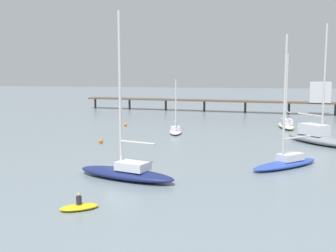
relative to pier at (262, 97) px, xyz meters
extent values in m
plane|color=gray|center=(-12.60, -56.78, -3.63)|extent=(400.00, 400.00, 0.00)
cube|color=brown|center=(-12.60, 1.28, -1.12)|extent=(57.33, 9.42, 0.30)
cylinder|color=#38332D|center=(-40.09, 4.08, -2.45)|extent=(0.50, 0.50, 2.36)
cylinder|color=#38332D|center=(-30.92, 3.15, -2.45)|extent=(0.50, 0.50, 2.36)
cylinder|color=#38332D|center=(-21.76, 2.22, -2.45)|extent=(0.50, 0.50, 2.36)
cylinder|color=#38332D|center=(-12.60, 1.28, -2.45)|extent=(0.50, 0.50, 2.36)
cylinder|color=#38332D|center=(-3.44, 0.35, -2.45)|extent=(0.50, 0.50, 2.36)
cylinder|color=#38332D|center=(5.73, -0.58, -2.45)|extent=(0.50, 0.50, 2.36)
cylinder|color=#38332D|center=(14.89, -1.52, -2.45)|extent=(0.50, 0.50, 2.36)
cube|color=silver|center=(11.77, -1.20, 1.12)|extent=(4.53, 4.53, 4.17)
ellipsoid|color=white|center=(-12.25, -32.87, -3.35)|extent=(2.83, 6.42, 0.55)
cube|color=silver|center=(-12.16, -33.35, -2.83)|extent=(1.52, 1.87, 0.48)
cylinder|color=silver|center=(-12.30, -32.56, 0.56)|extent=(0.19, 0.19, 7.26)
cylinder|color=silver|center=(-12.08, -33.81, -1.77)|extent=(0.59, 2.53, 0.16)
ellipsoid|color=gray|center=(6.92, -37.84, -3.11)|extent=(8.50, 9.42, 1.04)
cube|color=silver|center=(6.42, -37.23, -1.91)|extent=(3.79, 3.98, 1.34)
cylinder|color=silver|center=(7.23, -38.22, 4.22)|extent=(0.24, 0.24, 13.61)
cylinder|color=silver|center=(5.93, -36.65, -0.14)|extent=(2.74, 3.25, 0.19)
ellipsoid|color=#2D4CB7|center=(2.15, -52.08, -3.32)|extent=(7.12, 7.37, 0.61)
cube|color=silver|center=(2.61, -51.60, -2.69)|extent=(2.72, 2.76, 0.65)
cylinder|color=silver|center=(1.87, -52.38, 2.80)|extent=(0.22, 0.22, 11.65)
cylinder|color=silver|center=(3.23, -50.94, -0.92)|extent=(2.85, 3.00, 0.18)
ellipsoid|color=beige|center=(3.84, -23.54, -3.27)|extent=(2.99, 7.73, 0.72)
cube|color=silver|center=(3.91, -24.14, -2.51)|extent=(1.75, 2.51, 0.80)
cylinder|color=silver|center=(3.80, -23.17, 2.61)|extent=(0.21, 0.21, 11.04)
cylinder|color=silver|center=(3.97, -24.68, -0.92)|extent=(0.52, 3.04, 0.17)
ellipsoid|color=navy|center=(-11.13, -59.31, -3.20)|extent=(9.50, 5.02, 0.85)
cube|color=silver|center=(-10.43, -59.51, -2.43)|extent=(2.96, 2.45, 0.69)
cylinder|color=silver|center=(-11.57, -59.18, 3.69)|extent=(0.23, 0.23, 12.92)
cylinder|color=silver|center=(-9.98, -59.64, -0.45)|extent=(3.24, 1.09, 0.18)
ellipsoid|color=yellow|center=(-11.61, -67.41, -3.45)|extent=(2.72, 2.40, 0.35)
cylinder|color=#26262D|center=(-11.61, -67.41, -3.00)|extent=(0.50, 0.50, 0.55)
sphere|color=tan|center=(-11.61, -67.41, -2.61)|extent=(0.24, 0.24, 0.24)
sphere|color=orange|center=(-19.69, -43.39, -3.34)|extent=(0.56, 0.56, 0.56)
sphere|color=orange|center=(-21.89, -27.01, -3.36)|extent=(0.54, 0.54, 0.54)
camera|label=1|loc=(-0.34, -91.39, 5.26)|focal=44.13mm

